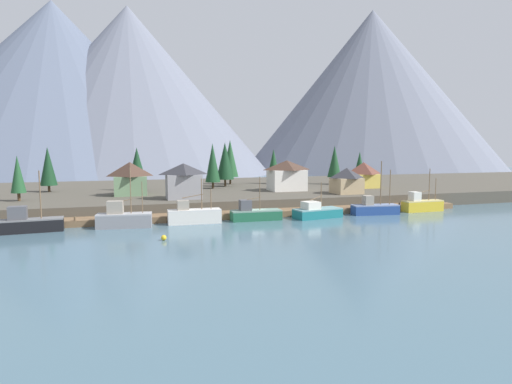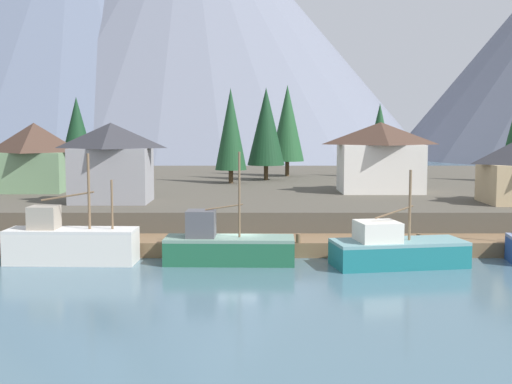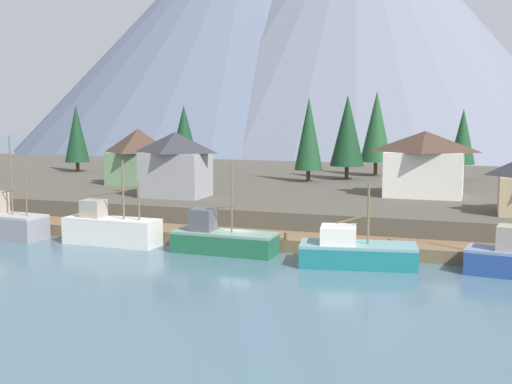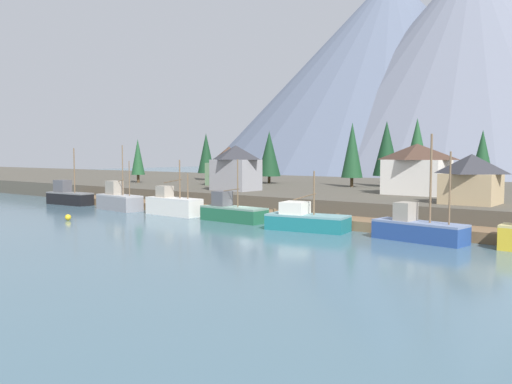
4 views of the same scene
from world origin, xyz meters
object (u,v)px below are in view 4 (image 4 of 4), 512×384
Objects in this scene: house_grey at (236,167)px; house_white at (417,169)px; fishing_boat_grey at (119,200)px; conifer_back_right at (269,154)px; house_green at (229,165)px; conifer_far_right at (206,153)px; conifer_back_left at (417,146)px; conifer_near_right at (386,148)px; fishing_boat_blue at (418,229)px; fishing_boat_white at (173,205)px; channel_buoy at (68,217)px; fishing_boat_teal at (306,220)px; conifer_near_left at (138,157)px; fishing_boat_green at (232,212)px; conifer_centre at (352,150)px; house_tan at (471,178)px; fishing_boat_black at (69,196)px; conifer_mid_left at (482,153)px.

house_white reaches higher than house_grey.
fishing_boat_grey is 0.96× the size of conifer_back_right.
house_green is at bearing 135.60° from house_grey.
conifer_far_right is at bearing 120.71° from fishing_boat_grey.
conifer_near_right is at bearing -114.53° from conifer_back_left.
fishing_boat_blue is at bearing -21.36° from house_grey.
fishing_boat_white is 11.80× the size of channel_buoy.
fishing_boat_white is 1.28× the size of house_grey.
fishing_boat_teal is 52.01m from conifer_near_left.
fishing_boat_green is 0.78× the size of conifer_near_right.
conifer_centre is 1.08× the size of conifer_far_right.
house_grey is 0.61× the size of conifer_near_right.
house_green is 0.81× the size of conifer_near_left.
house_green is 32.97m from channel_buoy.
conifer_back_left reaches higher than house_tan.
house_grey is (0.14, 12.02, 4.53)m from fishing_boat_white.
channel_buoy is (17.44, -11.07, -0.91)m from fishing_boat_black.
fishing_boat_white is at bearing -173.40° from fishing_boat_blue.
fishing_boat_white is 31.52m from house_white.
house_grey is at bearing -10.30° from conifer_near_left.
conifer_mid_left is 52.29m from conifer_far_right.
conifer_centre is (32.20, 30.18, 7.07)m from fishing_boat_black.
fishing_boat_grey is at bearing -130.57° from house_grey.
fishing_boat_green is 0.96× the size of fishing_boat_teal.
house_grey is at bearing -160.09° from house_white.
house_grey is at bearing 55.92° from fishing_boat_grey.
house_green is 19.22m from conifer_near_left.
house_tan is at bearing 20.92° from fishing_boat_white.
conifer_near_left reaches higher than channel_buoy.
conifer_near_left is 0.86× the size of conifer_back_right.
fishing_boat_black is at bearing -168.24° from house_tan.
fishing_boat_green is (20.46, 0.32, -0.26)m from fishing_boat_grey.
fishing_boat_white is 1.04× the size of conifer_near_left.
fishing_boat_grey is 1.38× the size of house_grey.
conifer_near_left is 36.70m from channel_buoy.
house_white is (-8.50, 20.92, 4.75)m from fishing_boat_blue.
fishing_boat_black is 63.16m from conifer_mid_left.
conifer_near_right reaches higher than fishing_boat_blue.
fishing_boat_blue is 62.63m from conifer_near_left.
fishing_boat_grey is 11.99m from channel_buoy.
house_white is at bearing -33.41° from conifer_centre.
conifer_back_right is at bearing 112.76° from house_grey.
fishing_boat_grey is 31.27m from conifer_back_right.
fishing_boat_blue reaches higher than house_grey.
fishing_boat_black reaches higher than channel_buoy.
conifer_back_right is 42.03m from channel_buoy.
house_tan is at bearing 30.51° from channel_buoy.
fishing_boat_grey is 0.94× the size of fishing_boat_blue.
conifer_mid_left is at bearing 25.06° from conifer_centre.
fishing_boat_green is 1.04× the size of conifer_near_left.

